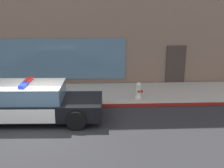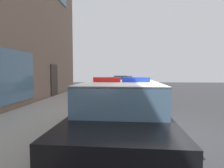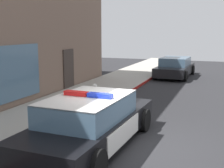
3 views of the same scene
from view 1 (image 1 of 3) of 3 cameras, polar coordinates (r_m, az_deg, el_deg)
ground at (r=10.24m, az=-14.36°, el=-8.89°), size 48.00×48.00×0.00m
sidewalk at (r=13.51m, az=-11.44°, el=-2.12°), size 48.00×3.13×0.15m
curb_red_paint at (r=12.03m, az=-12.53°, el=-4.50°), size 28.80×0.04×0.14m
police_cruiser at (r=10.91m, az=-15.95°, el=-3.55°), size 5.16×2.24×1.49m
fire_hydrant at (r=12.49m, az=5.37°, el=-1.31°), size 0.34×0.39×0.73m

